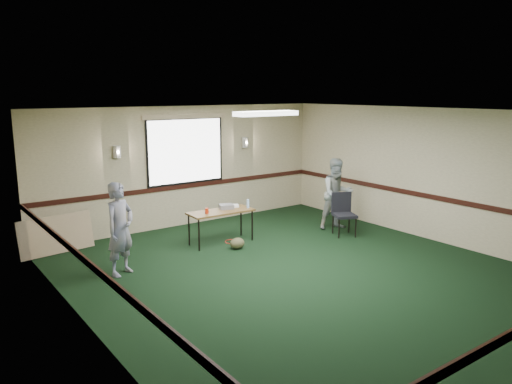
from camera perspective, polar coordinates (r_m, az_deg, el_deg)
ground at (r=8.52m, az=5.24°, el=-9.35°), size 8.00×8.00×0.00m
room_shell at (r=9.76m, az=-2.86°, el=2.96°), size 8.00×8.02×8.00m
folding_table at (r=10.03m, az=-4.04°, el=-2.43°), size 1.35×0.58×0.67m
projector at (r=10.18m, az=-3.41°, el=-1.67°), size 0.33×0.30×0.09m
game_console at (r=10.33m, az=-2.56°, el=-1.58°), size 0.24×0.22×0.05m
red_cup at (r=9.81m, az=-5.66°, el=-2.15°), size 0.07×0.07×0.11m
water_bottle at (r=10.21m, az=-0.93°, el=-1.35°), size 0.05×0.05×0.18m
duffel_bag at (r=9.77m, az=-2.16°, el=-5.88°), size 0.33×0.27×0.22m
cable_coil at (r=10.23m, az=-2.72°, el=-5.68°), size 0.39×0.39×0.02m
folded_table at (r=10.17m, az=-21.88°, el=-4.56°), size 1.42×0.38×0.72m
conference_chair at (r=10.78m, az=9.93°, el=-2.08°), size 0.59×0.60×0.90m
person_left at (r=8.57m, az=-15.26°, el=-4.09°), size 0.68×0.59×1.57m
person_right at (r=11.16m, az=9.24°, el=-0.22°), size 0.92×0.81×1.58m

